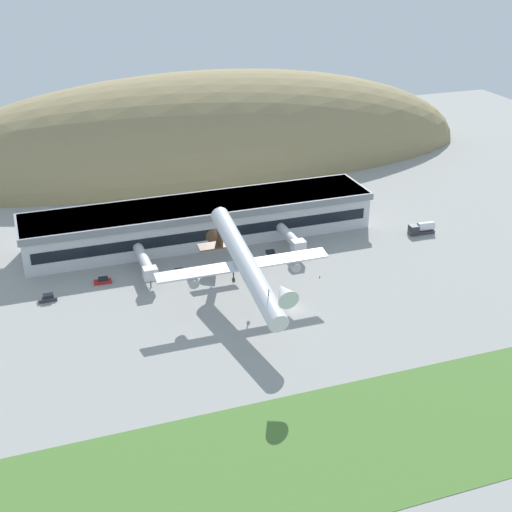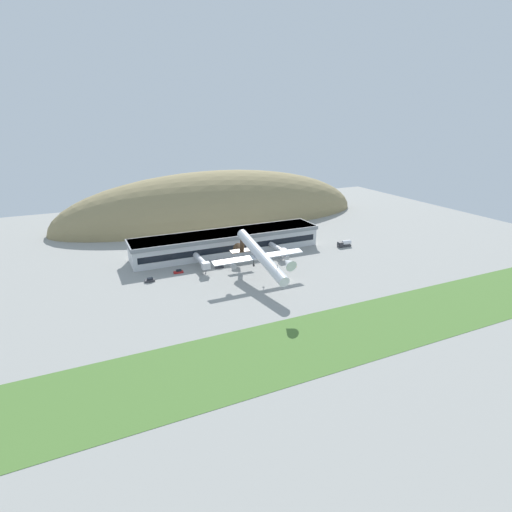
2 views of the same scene
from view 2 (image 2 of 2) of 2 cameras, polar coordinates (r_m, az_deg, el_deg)
name	(u,v)px [view 2 (image 2 of 2)]	position (r m, az deg, el deg)	size (l,w,h in m)	color
ground_plane	(287,280)	(168.42, 4.39, -3.47)	(352.41, 352.41, 0.00)	gray
grass_strip_foreground	(355,331)	(134.50, 14.00, -10.29)	(317.17, 31.75, 0.08)	#4C7533
hill_backdrop	(218,219)	(269.68, -5.43, 5.33)	(206.79, 68.24, 63.39)	#8E7F56
terminal_building	(227,241)	(200.55, -4.14, 2.16)	(95.76, 18.01, 10.53)	silver
jetway_0	(202,261)	(179.53, -7.78, -0.75)	(3.38, 16.86, 5.43)	silver
jetway_1	(278,249)	(194.84, 3.16, 1.04)	(3.38, 14.21, 5.43)	silver
cargo_airplane	(260,255)	(163.57, 0.57, 0.08)	(40.03, 51.37, 14.05)	silver
service_car_0	(267,257)	(192.91, 1.64, -0.16)	(4.17, 2.11, 1.66)	#999EA3
service_car_1	(179,272)	(178.48, -11.01, -2.21)	(4.31, 1.90, 1.55)	#B21E1E
service_car_2	(150,280)	(172.08, -14.93, -3.35)	(4.15, 1.96, 1.65)	#333338
service_car_3	(219,267)	(181.85, -5.24, -1.52)	(3.94, 1.80, 1.47)	#333338
fuel_truck	(344,244)	(215.24, 12.52, 1.72)	(7.56, 2.92, 3.30)	#333338
traffic_cone_0	(296,266)	(183.55, 5.77, -1.44)	(0.52, 0.52, 0.58)	orange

